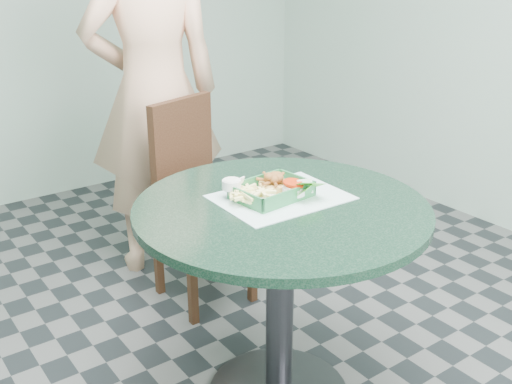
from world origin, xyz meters
TOP-DOWN VIEW (x-y plane):
  - cafe_table at (0.00, 0.00)m, footprint 0.97×0.97m
  - dining_chair at (0.15, 0.83)m, footprint 0.37×0.38m
  - diner_person at (0.15, 1.19)m, footprint 0.92×0.73m
  - placemat at (0.03, 0.05)m, footprint 0.43×0.33m
  - food_basket at (0.01, 0.06)m, footprint 0.24×0.18m
  - crab_sandwich at (0.05, 0.09)m, footprint 0.11×0.11m
  - fries_pile at (-0.08, 0.08)m, footprint 0.13×0.14m
  - sauce_ramekin at (-0.10, 0.15)m, footprint 0.06×0.06m
  - garnish_cup at (0.06, -0.00)m, footprint 0.11×0.11m

SIDE VIEW (x-z plane):
  - dining_chair at x=0.15m, z-range 0.07..1.00m
  - cafe_table at x=0.00m, z-range 0.21..0.96m
  - placemat at x=0.03m, z-range 0.75..0.75m
  - food_basket at x=0.01m, z-range 0.74..0.79m
  - fries_pile at x=-0.08m, z-range 0.77..0.81m
  - garnish_cup at x=0.06m, z-range 0.77..0.81m
  - crab_sandwich at x=0.05m, z-range 0.76..0.83m
  - sauce_ramekin at x=-0.10m, z-range 0.78..0.82m
  - diner_person at x=0.15m, z-range 0.00..2.20m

